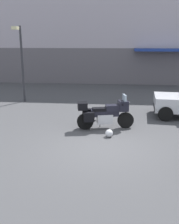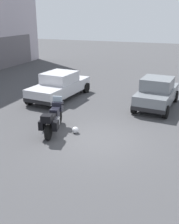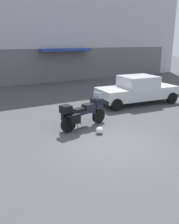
{
  "view_description": "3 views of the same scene",
  "coord_description": "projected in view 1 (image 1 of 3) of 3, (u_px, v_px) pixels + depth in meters",
  "views": [
    {
      "loc": [
        0.36,
        -8.02,
        3.4
      ],
      "look_at": [
        -0.52,
        0.82,
        0.97
      ],
      "focal_mm": 42.29,
      "sensor_mm": 36.0,
      "label": 1
    },
    {
      "loc": [
        -9.26,
        -3.26,
        4.73
      ],
      "look_at": [
        -0.21,
        0.22,
        1.19
      ],
      "focal_mm": 42.97,
      "sensor_mm": 36.0,
      "label": 2
    },
    {
      "loc": [
        -4.34,
        -6.21,
        3.43
      ],
      "look_at": [
        -0.53,
        0.54,
        1.1
      ],
      "focal_mm": 38.16,
      "sensor_mm": 36.0,
      "label": 3
    }
  ],
  "objects": [
    {
      "name": "building_facade_rear",
      "position": [
        113.0,
        6.0,
        20.66
      ],
      "size": [
        34.15,
        3.4,
        12.07
      ],
      "color": "#B2A8B2",
      "rests_on": "ground"
    },
    {
      "name": "helmet",
      "position": [
        109.0,
        133.0,
        9.55
      ],
      "size": [
        0.28,
        0.28,
        0.28
      ],
      "primitive_type": "sphere",
      "color": "silver",
      "rests_on": "ground"
    },
    {
      "name": "streetlamp_curbside",
      "position": [
        21.0,
        56.0,
        14.33
      ],
      "size": [
        0.28,
        0.94,
        4.15
      ],
      "color": "#2D2D33",
      "rests_on": "ground"
    },
    {
      "name": "ground_plane",
      "position": [
        103.0,
        148.0,
        8.63
      ],
      "size": [
        80.0,
        80.0,
        0.0
      ],
      "primitive_type": "plane",
      "color": "#424244"
    },
    {
      "name": "motorcycle",
      "position": [
        105.0,
        114.0,
        10.32
      ],
      "size": [
        2.24,
        1.0,
        1.36
      ],
      "rotation": [
        0.0,
        0.0,
        0.22
      ],
      "color": "black",
      "rests_on": "ground"
    }
  ]
}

